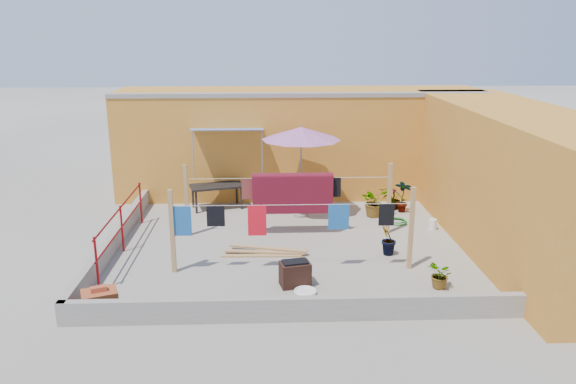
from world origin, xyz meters
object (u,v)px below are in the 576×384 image
object	(u,v)px
outdoor_table	(217,187)
white_basin	(305,292)
water_jug_a	(433,224)
water_jug_b	(388,216)
brick_stack	(100,302)
green_hose	(397,221)
patio_umbrella	(301,134)
brazier	(295,274)
plant_back_a	(374,201)

from	to	relation	value
outdoor_table	white_basin	distance (m)	6.00
white_basin	water_jug_a	world-z (taller)	water_jug_a
water_jug_b	brick_stack	bearing A→B (deg)	-141.59
outdoor_table	green_hose	bearing A→B (deg)	-16.72
brick_stack	green_hose	world-z (taller)	brick_stack
patio_umbrella	outdoor_table	world-z (taller)	patio_umbrella
brazier	water_jug_a	world-z (taller)	brazier
brick_stack	brazier	world-z (taller)	brick_stack
outdoor_table	water_jug_a	size ratio (longest dim) A/B	5.07
brick_stack	brazier	bearing A→B (deg)	16.18
patio_umbrella	green_hose	xyz separation A→B (m)	(2.53, -0.66, -2.24)
outdoor_table	water_jug_b	size ratio (longest dim) A/B	5.22
brazier	water_jug_a	bearing A→B (deg)	40.52
green_hose	brick_stack	bearing A→B (deg)	-143.58
outdoor_table	brick_stack	size ratio (longest dim) A/B	2.21
water_jug_a	plant_back_a	xyz separation A→B (m)	(-1.30, 1.16, 0.28)
brick_stack	green_hose	bearing A→B (deg)	36.42
brazier	water_jug_a	distance (m)	4.85
brick_stack	water_jug_b	world-z (taller)	brick_stack
outdoor_table	white_basin	xyz separation A→B (m)	(2.15, -5.57, -0.58)
patio_umbrella	green_hose	bearing A→B (deg)	-14.56
brick_stack	water_jug_a	bearing A→B (deg)	30.02
patio_umbrella	brazier	distance (m)	4.85
water_jug_a	green_hose	world-z (taller)	water_jug_a
patio_umbrella	water_jug_b	xyz separation A→B (m)	(2.31, -0.47, -2.14)
patio_umbrella	plant_back_a	size ratio (longest dim) A/B	3.00
brick_stack	water_jug_a	size ratio (longest dim) A/B	2.29
water_jug_b	plant_back_a	xyz separation A→B (m)	(-0.30, 0.40, 0.29)
outdoor_table	water_jug_b	distance (m)	4.86
brick_stack	water_jug_a	distance (m)	8.36
patio_umbrella	green_hose	world-z (taller)	patio_umbrella
patio_umbrella	brazier	xyz separation A→B (m)	(-0.38, -4.39, -2.02)
brick_stack	white_basin	size ratio (longest dim) A/B	1.63
brazier	green_hose	bearing A→B (deg)	52.11
brazier	water_jug_b	bearing A→B (deg)	55.52
white_basin	plant_back_a	bearing A→B (deg)	64.71
brazier	green_hose	world-z (taller)	brazier
green_hose	plant_back_a	distance (m)	0.86
outdoor_table	brazier	world-z (taller)	outdoor_table
patio_umbrella	water_jug_b	distance (m)	3.19
outdoor_table	brick_stack	xyz separation A→B (m)	(-1.58, -6.22, -0.39)
green_hose	plant_back_a	size ratio (longest dim) A/B	0.64
white_basin	plant_back_a	size ratio (longest dim) A/B	0.53
patio_umbrella	brick_stack	world-z (taller)	patio_umbrella
white_basin	green_hose	size ratio (longest dim) A/B	0.83
brazier	white_basin	bearing A→B (deg)	-64.15
brazier	plant_back_a	distance (m)	4.93
patio_umbrella	green_hose	size ratio (longest dim) A/B	4.69
water_jug_b	green_hose	distance (m)	0.30
water_jug_a	water_jug_b	world-z (taller)	water_jug_a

